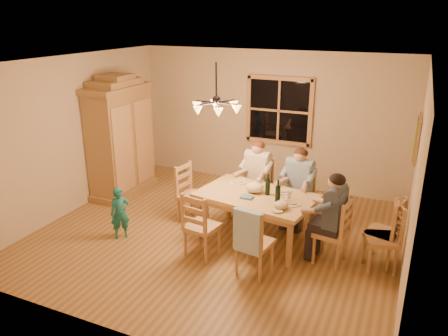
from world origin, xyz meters
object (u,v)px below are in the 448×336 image
at_px(adult_plaid_man, 299,178).
at_px(child, 120,213).
at_px(chair_near_left, 202,236).
at_px(dining_table, 256,201).
at_px(chair_spare_front, 381,243).
at_px(chandelier, 216,106).
at_px(wine_bottle_b, 278,191).
at_px(chair_near_right, 254,252).
at_px(wine_bottle_a, 268,184).
at_px(chair_end_left, 193,204).
at_px(chair_spare_back, 380,249).
at_px(adult_woman, 257,169).
at_px(chair_far_right, 297,208).
at_px(adult_slate_man, 334,208).
at_px(chair_far_left, 256,198).
at_px(chair_end_right, 330,242).
at_px(armoire, 121,141).

distance_m(adult_plaid_man, child, 2.89).
bearing_deg(chair_near_left, dining_table, 62.10).
xyz_separation_m(chair_near_left, chair_spare_front, (2.39, 0.84, 0.00)).
xyz_separation_m(chandelier, wine_bottle_b, (0.98, -0.02, -1.15)).
height_order(chair_near_right, wine_bottle_a, wine_bottle_a).
bearing_deg(chair_end_left, adult_plaid_man, 117.98).
bearing_deg(chair_near_right, wine_bottle_a, 107.81).
bearing_deg(chair_spare_back, child, 83.16).
height_order(adult_woman, adult_plaid_man, same).
bearing_deg(chair_far_right, chandelier, 47.67).
bearing_deg(child, chandelier, -18.92).
bearing_deg(adult_woman, chandelier, 81.38).
relative_size(chair_near_left, adult_plaid_man, 1.13).
bearing_deg(adult_plaid_man, dining_table, 67.62).
relative_size(adult_plaid_man, chair_spare_back, 0.88).
distance_m(chair_near_right, adult_plaid_man, 1.72).
bearing_deg(adult_plaid_man, adult_slate_man, 136.64).
bearing_deg(chair_spare_back, chair_near_left, 88.01).
xyz_separation_m(wine_bottle_a, child, (-2.10, -0.85, -0.51)).
bearing_deg(chair_far_right, chair_far_left, -0.00).
bearing_deg(chair_end_left, wine_bottle_a, 93.60).
relative_size(chandelier, chair_spare_front, 0.78).
xyz_separation_m(chair_far_right, adult_slate_man, (0.73, -0.94, 0.54)).
distance_m(chair_near_left, wine_bottle_b, 1.27).
bearing_deg(chair_end_right, chair_near_right, 136.74).
xyz_separation_m(chair_far_left, chair_near_left, (-0.25, -1.61, 0.00)).
bearing_deg(chair_far_left, adult_woman, 72.20).
relative_size(chair_far_left, adult_slate_man, 1.13).
xyz_separation_m(chandelier, child, (-1.34, -0.69, -1.66)).
bearing_deg(chandelier, armoire, 160.30).
height_order(adult_plaid_man, wine_bottle_a, adult_plaid_man).
bearing_deg(chair_near_right, adult_plaid_man, 93.37).
distance_m(armoire, wine_bottle_b, 3.52).
bearing_deg(chandelier, chair_end_right, -2.51).
bearing_deg(chair_end_right, armoire, 86.12).
bearing_deg(chair_end_right, chair_far_left, 63.43).
distance_m(chair_near_left, chair_spare_front, 2.53).
relative_size(chair_end_right, child, 1.20).
distance_m(chair_end_right, adult_slate_man, 0.54).
bearing_deg(chair_far_left, adult_slate_man, 153.43).
height_order(chair_end_left, adult_woman, adult_woman).
distance_m(armoire, chair_far_right, 3.57).
distance_m(chair_far_right, chair_near_right, 1.64).
height_order(chair_far_left, adult_slate_man, adult_slate_man).
bearing_deg(chair_end_left, child, -29.30).
relative_size(chair_end_right, wine_bottle_b, 3.00).
xyz_separation_m(chair_far_right, adult_woman, (-0.76, 0.12, 0.54)).
xyz_separation_m(armoire, child, (1.08, -1.55, -0.64)).
relative_size(chair_spare_front, chair_spare_back, 1.00).
xyz_separation_m(chandelier, chair_end_right, (1.79, -0.08, -1.77)).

